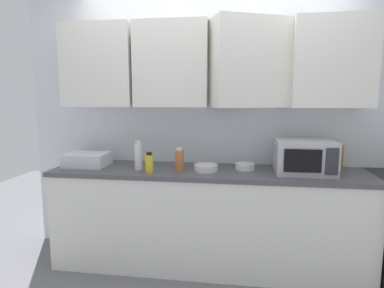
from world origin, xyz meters
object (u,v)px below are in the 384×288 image
at_px(microwave, 305,157).
at_px(bowl_ceramic_small, 206,168).
at_px(bottle_amber_vinegar, 339,157).
at_px(bowl_mixing_large, 245,166).
at_px(bottle_white_jar, 138,156).
at_px(dish_rack, 87,160).
at_px(bottle_spice_jar, 180,160).
at_px(bottle_yellow_mustard, 149,163).

bearing_deg(microwave, bowl_ceramic_small, -177.21).
bearing_deg(bottle_amber_vinegar, bowl_mixing_large, -170.17).
bearing_deg(bottle_amber_vinegar, bottle_white_jar, -171.23).
xyz_separation_m(dish_rack, bowl_ceramic_small, (1.12, -0.05, -0.03)).
bearing_deg(bottle_spice_jar, bowl_ceramic_small, 8.41).
relative_size(microwave, bottle_white_jar, 1.86).
distance_m(microwave, bottle_white_jar, 1.43).
bearing_deg(bottle_amber_vinegar, bottle_yellow_mustard, -166.56).
height_order(bottle_spice_jar, bottle_white_jar, bottle_white_jar).
xyz_separation_m(microwave, bottle_yellow_mustard, (-1.30, -0.18, -0.06)).
bearing_deg(bowl_ceramic_small, microwave, 2.79).
bearing_deg(bottle_white_jar, bottle_yellow_mustard, -41.58).
bearing_deg(bottle_yellow_mustard, bowl_ceramic_small, 17.16).
relative_size(dish_rack, bottle_yellow_mustard, 2.13).
distance_m(bottle_yellow_mustard, bottle_spice_jar, 0.26).
relative_size(microwave, bowl_mixing_large, 2.83).
bearing_deg(bottle_spice_jar, dish_rack, 174.56).
relative_size(bottle_spice_jar, bowl_mixing_large, 1.21).
bearing_deg(bottle_white_jar, bottle_spice_jar, -1.09).
height_order(dish_rack, bowl_ceramic_small, dish_rack).
bearing_deg(bowl_mixing_large, bottle_spice_jar, -166.47).
height_order(bottle_yellow_mustard, bowl_ceramic_small, bottle_yellow_mustard).
distance_m(bottle_white_jar, bowl_ceramic_small, 0.61).
relative_size(dish_rack, bowl_ceramic_small, 1.85).
bearing_deg(bottle_amber_vinegar, bowl_ceramic_small, -168.09).
distance_m(dish_rack, bottle_yellow_mustard, 0.68).
relative_size(bottle_white_jar, bowl_mixing_large, 1.52).
relative_size(bottle_spice_jar, bowl_ceramic_small, 1.00).
bearing_deg(bowl_mixing_large, bowl_ceramic_small, -163.14).
xyz_separation_m(bottle_white_jar, bowl_mixing_large, (0.94, 0.13, -0.09)).
relative_size(microwave, dish_rack, 1.26).
height_order(dish_rack, bowl_mixing_large, dish_rack).
xyz_separation_m(dish_rack, bottle_yellow_mustard, (0.65, -0.20, 0.02)).
distance_m(dish_rack, bottle_amber_vinegar, 2.29).
height_order(bottle_amber_vinegar, bottle_white_jar, bottle_white_jar).
bearing_deg(bowl_ceramic_small, bottle_white_jar, -177.46).
xyz_separation_m(bottle_amber_vinegar, bottle_yellow_mustard, (-1.63, -0.39, -0.03)).
distance_m(bottle_amber_vinegar, bottle_white_jar, 1.78).
bearing_deg(bowl_ceramic_small, bottle_spice_jar, -171.59).
relative_size(bottle_amber_vinegar, bowl_ceramic_small, 1.17).
distance_m(microwave, bowl_ceramic_small, 0.84).
bearing_deg(bottle_white_jar, bowl_ceramic_small, 2.54).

